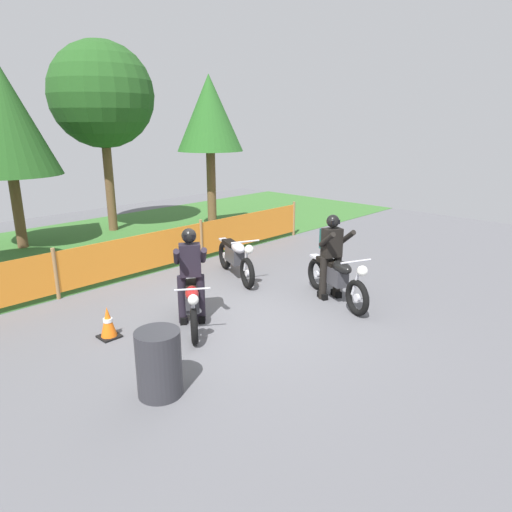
# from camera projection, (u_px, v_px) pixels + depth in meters

# --- Properties ---
(ground) EXTENTS (24.00, 24.00, 0.02)m
(ground) POSITION_uv_depth(u_px,v_px,m) (242.00, 319.00, 8.22)
(ground) COLOR #5B5B60
(grass_verge) EXTENTS (24.00, 6.89, 0.01)m
(grass_verge) POSITION_uv_depth(u_px,v_px,m) (70.00, 249.00, 12.70)
(grass_verge) COLOR #386B2D
(grass_verge) RESTS_ON ground
(barrier_fence) EXTENTS (11.19, 0.08, 1.05)m
(barrier_fence) POSITION_uv_depth(u_px,v_px,m) (138.00, 254.00, 10.27)
(barrier_fence) COLOR olive
(barrier_fence) RESTS_ON ground
(tree_near_left) EXTENTS (2.61, 2.61, 4.92)m
(tree_near_left) POSITION_uv_depth(u_px,v_px,m) (4.00, 120.00, 11.92)
(tree_near_left) COLOR brown
(tree_near_left) RESTS_ON ground
(tree_near_right) EXTENTS (3.14, 3.14, 5.75)m
(tree_near_right) POSITION_uv_depth(u_px,v_px,m) (102.00, 96.00, 13.78)
(tree_near_right) COLOR brown
(tree_near_right) RESTS_ON ground
(tree_rightmost) EXTENTS (2.02, 2.02, 4.78)m
(tree_rightmost) POSITION_uv_depth(u_px,v_px,m) (209.00, 115.00, 13.81)
(tree_rightmost) COLOR brown
(tree_rightmost) RESTS_ON ground
(motorcycle_lead) EXTENTS (1.21, 1.59, 0.90)m
(motorcycle_lead) POSITION_uv_depth(u_px,v_px,m) (192.00, 303.00, 7.78)
(motorcycle_lead) COLOR black
(motorcycle_lead) RESTS_ON ground
(motorcycle_trailing) EXTENTS (1.04, 1.99, 1.01)m
(motorcycle_trailing) POSITION_uv_depth(u_px,v_px,m) (336.00, 278.00, 8.88)
(motorcycle_trailing) COLOR black
(motorcycle_trailing) RESTS_ON ground
(motorcycle_third) EXTENTS (1.03, 2.00, 1.01)m
(motorcycle_third) POSITION_uv_depth(u_px,v_px,m) (236.00, 257.00, 10.23)
(motorcycle_third) COLOR black
(motorcycle_third) RESTS_ON ground
(rider_lead) EXTENTS (0.73, 0.78, 1.69)m
(rider_lead) POSITION_uv_depth(u_px,v_px,m) (190.00, 270.00, 7.83)
(rider_lead) COLOR black
(rider_lead) RESTS_ON ground
(rider_trailing) EXTENTS (0.69, 0.78, 1.69)m
(rider_trailing) POSITION_uv_depth(u_px,v_px,m) (331.00, 252.00, 8.95)
(rider_trailing) COLOR black
(rider_trailing) RESTS_ON ground
(traffic_cone) EXTENTS (0.32, 0.32, 0.53)m
(traffic_cone) POSITION_uv_depth(u_px,v_px,m) (108.00, 323.00, 7.43)
(traffic_cone) COLOR black
(traffic_cone) RESTS_ON ground
(spare_drum) EXTENTS (0.58, 0.58, 0.88)m
(spare_drum) POSITION_uv_depth(u_px,v_px,m) (159.00, 363.00, 5.82)
(spare_drum) COLOR #2D2D33
(spare_drum) RESTS_ON ground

